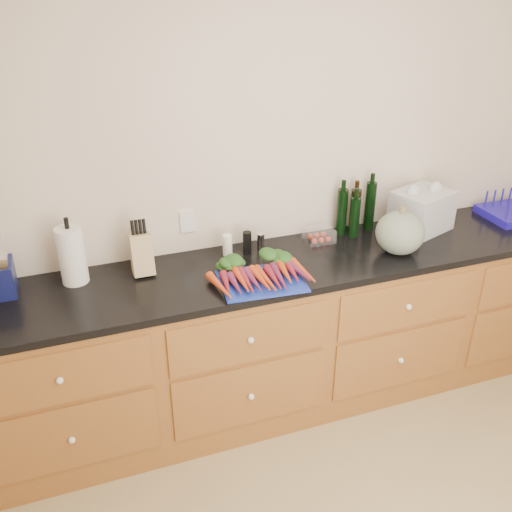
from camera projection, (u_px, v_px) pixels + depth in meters
name	position (u px, v px, depth m)	size (l,w,h in m)	color
wall_back	(289.00, 176.00, 3.20)	(4.10, 0.05, 2.60)	beige
cabinets	(306.00, 332.00, 3.32)	(3.60, 0.64, 0.90)	brown
countertop	(309.00, 261.00, 3.11)	(3.64, 0.62, 0.04)	black
cutting_board	(261.00, 281.00, 2.86)	(0.42, 0.31, 0.01)	#1B32AA
carrots	(259.00, 272.00, 2.88)	(0.48, 0.33, 0.06)	#D34218
squash	(400.00, 233.00, 3.10)	(0.26, 0.26, 0.24)	slate
paper_towel	(72.00, 255.00, 2.80)	(0.13, 0.13, 0.29)	white
knife_block	(142.00, 254.00, 2.90)	(0.11, 0.11, 0.21)	tan
grinder_salt	(227.00, 245.00, 3.10)	(0.05, 0.05, 0.12)	white
grinder_pepper	(247.00, 242.00, 3.13)	(0.05, 0.05, 0.12)	black
canister_chrome	(261.00, 242.00, 3.16)	(0.04, 0.04, 0.10)	white
tomato_box	(319.00, 235.00, 3.26)	(0.16, 0.13, 0.07)	white
bottles	(356.00, 211.00, 3.32)	(0.25, 0.13, 0.30)	black
grocery_bag	(422.00, 210.00, 3.37)	(0.32, 0.26, 0.24)	silver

